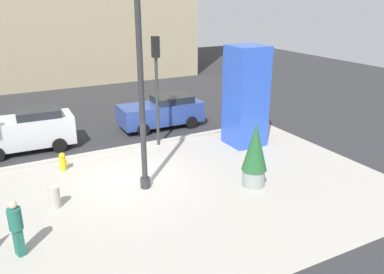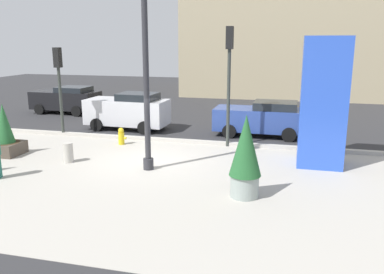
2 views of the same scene
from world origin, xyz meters
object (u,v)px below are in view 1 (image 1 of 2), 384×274
(art_pillar_blue, at_px, (246,96))
(car_passing_lane, at_px, (162,112))
(potted_plant_by_pillar, at_px, (255,154))
(concrete_bollard, at_px, (55,197))
(traffic_light_far_side, at_px, (156,75))
(fire_hydrant, at_px, (63,162))
(pedestrian_crossing, at_px, (16,226))
(lamp_post, at_px, (141,98))
(car_curb_east, at_px, (27,130))

(art_pillar_blue, relative_size, car_passing_lane, 1.05)
(potted_plant_by_pillar, xyz_separation_m, car_passing_lane, (-0.14, 7.89, -0.41))
(concrete_bollard, xyz_separation_m, traffic_light_far_side, (5.33, 3.78, 2.94))
(fire_hydrant, distance_m, pedestrian_crossing, 5.55)
(traffic_light_far_side, distance_m, car_passing_lane, 3.63)
(lamp_post, height_order, pedestrian_crossing, lamp_post)
(concrete_bollard, distance_m, car_curb_east, 5.94)
(traffic_light_far_side, relative_size, pedestrian_crossing, 3.04)
(traffic_light_far_side, xyz_separation_m, car_passing_lane, (1.26, 2.34, -2.47))
(car_passing_lane, relative_size, pedestrian_crossing, 2.67)
(lamp_post, relative_size, pedestrian_crossing, 4.22)
(art_pillar_blue, distance_m, pedestrian_crossing, 11.20)
(traffic_light_far_side, bearing_deg, car_curb_east, 158.59)
(potted_plant_by_pillar, distance_m, car_curb_east, 10.29)
(potted_plant_by_pillar, bearing_deg, car_curb_east, 131.68)
(potted_plant_by_pillar, bearing_deg, art_pillar_blue, 59.54)
(lamp_post, relative_size, car_curb_east, 1.65)
(potted_plant_by_pillar, bearing_deg, car_passing_lane, 91.00)
(concrete_bollard, bearing_deg, traffic_light_far_side, 35.30)
(concrete_bollard, relative_size, car_curb_east, 0.18)
(lamp_post, distance_m, potted_plant_by_pillar, 4.50)
(car_passing_lane, xyz_separation_m, pedestrian_crossing, (-7.90, -8.30, 0.06))
(lamp_post, xyz_separation_m, car_passing_lane, (3.44, 6.17, -2.53))
(lamp_post, height_order, traffic_light_far_side, lamp_post)
(potted_plant_by_pillar, relative_size, pedestrian_crossing, 1.48)
(art_pillar_blue, distance_m, car_passing_lane, 4.93)
(traffic_light_far_side, bearing_deg, lamp_post, -119.56)
(concrete_bollard, relative_size, traffic_light_far_side, 0.15)
(lamp_post, bearing_deg, art_pillar_blue, 19.84)
(fire_hydrant, distance_m, concrete_bollard, 3.03)
(lamp_post, height_order, concrete_bollard, lamp_post)
(fire_hydrant, height_order, car_curb_east, car_curb_east)
(art_pillar_blue, relative_size, fire_hydrant, 6.09)
(car_curb_east, distance_m, pedestrian_crossing, 8.18)
(potted_plant_by_pillar, height_order, traffic_light_far_side, traffic_light_far_side)
(art_pillar_blue, relative_size, pedestrian_crossing, 2.79)
(art_pillar_blue, height_order, car_curb_east, art_pillar_blue)
(car_curb_east, relative_size, pedestrian_crossing, 2.56)
(potted_plant_by_pillar, relative_size, concrete_bollard, 3.23)
(pedestrian_crossing, bearing_deg, art_pillar_blue, 22.36)
(potted_plant_by_pillar, relative_size, traffic_light_far_side, 0.49)
(lamp_post, bearing_deg, car_passing_lane, 60.88)
(lamp_post, xyz_separation_m, pedestrian_crossing, (-4.46, -2.13, -2.46))
(traffic_light_far_side, bearing_deg, pedestrian_crossing, -138.06)
(traffic_light_far_side, bearing_deg, car_passing_lane, 61.60)
(lamp_post, relative_size, potted_plant_by_pillar, 2.86)
(car_curb_east, bearing_deg, concrete_bollard, -88.98)
(concrete_bollard, height_order, car_curb_east, car_curb_east)
(fire_hydrant, bearing_deg, car_passing_lane, 28.96)
(fire_hydrant, bearing_deg, lamp_post, -51.84)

